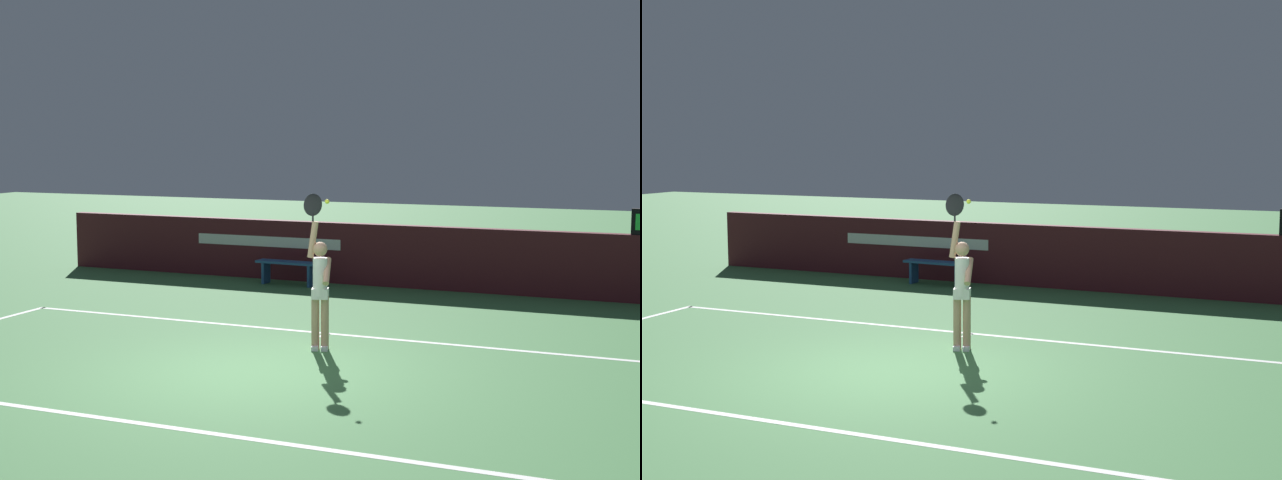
% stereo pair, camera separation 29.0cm
% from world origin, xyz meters
% --- Properties ---
extents(ground_plane, '(60.00, 60.00, 0.00)m').
position_xyz_m(ground_plane, '(0.00, 0.00, 0.00)').
color(ground_plane, '#417B43').
extents(court_lines, '(11.85, 5.36, 0.00)m').
position_xyz_m(court_lines, '(0.00, 0.15, 0.00)').
color(court_lines, white).
rests_on(court_lines, ground).
extents(back_wall, '(17.37, 0.25, 1.34)m').
position_xyz_m(back_wall, '(-0.00, 7.67, 0.67)').
color(back_wall, '#49171E').
rests_on(back_wall, ground).
extents(tennis_player, '(0.50, 0.46, 2.42)m').
position_xyz_m(tennis_player, '(0.33, 1.65, 0.99)').
color(tennis_player, tan).
rests_on(tennis_player, ground).
extents(tennis_ball, '(0.07, 0.07, 0.07)m').
position_xyz_m(tennis_ball, '(0.56, 1.37, 2.31)').
color(tennis_ball, '#D1E030').
extents(courtside_bench_near, '(1.48, 0.42, 0.52)m').
position_xyz_m(courtside_bench_near, '(-2.66, 7.00, 0.39)').
color(courtside_bench_near, navy).
rests_on(courtside_bench_near, ground).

